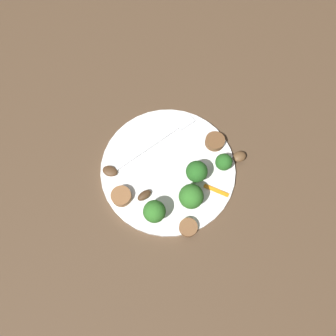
# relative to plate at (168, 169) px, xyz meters

# --- Properties ---
(ground_plane) EXTENTS (1.40, 1.40, 0.00)m
(ground_plane) POSITION_rel_plate_xyz_m (0.00, 0.00, -0.01)
(ground_plane) COLOR #4C3826
(plate) EXTENTS (0.24, 0.24, 0.01)m
(plate) POSITION_rel_plate_xyz_m (0.00, 0.00, 0.00)
(plate) COLOR white
(plate) RESTS_ON ground_plane
(fork) EXTENTS (0.18, 0.06, 0.00)m
(fork) POSITION_rel_plate_xyz_m (0.04, 0.05, 0.01)
(fork) COLOR silver
(fork) RESTS_ON plate
(broccoli_floret_0) EXTENTS (0.04, 0.04, 0.05)m
(broccoli_floret_0) POSITION_rel_plate_xyz_m (0.01, -0.05, 0.04)
(broccoli_floret_0) COLOR #296420
(broccoli_floret_0) RESTS_ON plate
(broccoli_floret_1) EXTENTS (0.03, 0.03, 0.04)m
(broccoli_floret_1) POSITION_rel_plate_xyz_m (0.06, -0.08, 0.03)
(broccoli_floret_1) COLOR #296420
(broccoli_floret_1) RESTS_ON plate
(broccoli_floret_2) EXTENTS (0.04, 0.04, 0.05)m
(broccoli_floret_2) POSITION_rel_plate_xyz_m (-0.08, -0.04, 0.04)
(broccoli_floret_2) COLOR #347525
(broccoli_floret_2) RESTS_ON plate
(broccoli_floret_3) EXTENTS (0.04, 0.04, 0.06)m
(broccoli_floret_3) POSITION_rel_plate_xyz_m (-0.03, -0.07, 0.04)
(broccoli_floret_3) COLOR #347525
(broccoli_floret_3) RESTS_ON plate
(sausage_slice_0) EXTENTS (0.05, 0.05, 0.01)m
(sausage_slice_0) POSITION_rel_plate_xyz_m (-0.09, 0.03, 0.01)
(sausage_slice_0) COLOR brown
(sausage_slice_0) RESTS_ON plate
(sausage_slice_1) EXTENTS (0.04, 0.04, 0.01)m
(sausage_slice_1) POSITION_rel_plate_xyz_m (-0.06, -0.09, 0.01)
(sausage_slice_1) COLOR brown
(sausage_slice_1) RESTS_ON plate
(sausage_slice_2) EXTENTS (0.04, 0.04, 0.01)m
(sausage_slice_2) POSITION_rel_plate_xyz_m (0.09, -0.04, 0.01)
(sausage_slice_2) COLOR brown
(sausage_slice_2) RESTS_ON plate
(mushroom_0) EXTENTS (0.03, 0.03, 0.01)m
(mushroom_0) POSITION_rel_plate_xyz_m (0.09, -0.09, 0.01)
(mushroom_0) COLOR brown
(mushroom_0) RESTS_ON plate
(mushroom_1) EXTENTS (0.03, 0.03, 0.01)m
(mushroom_1) POSITION_rel_plate_xyz_m (-0.07, 0.08, 0.01)
(mushroom_1) COLOR #4C331E
(mushroom_1) RESTS_ON plate
(mushroom_5) EXTENTS (0.03, 0.02, 0.01)m
(mushroom_5) POSITION_rel_plate_xyz_m (-0.07, -0.00, 0.01)
(mushroom_5) COLOR #422B19
(mushroom_5) RESTS_ON plate
(pepper_strip_0) EXTENTS (0.02, 0.05, 0.00)m
(pepper_strip_0) POSITION_rel_plate_xyz_m (0.02, -0.09, 0.01)
(pepper_strip_0) COLOR orange
(pepper_strip_0) RESTS_ON plate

